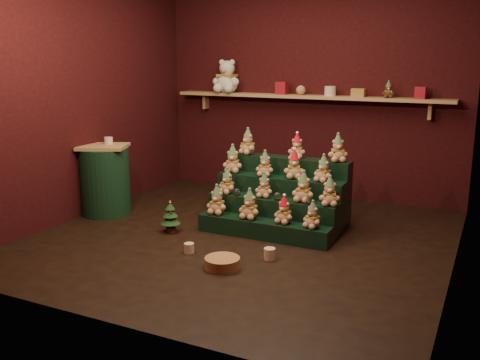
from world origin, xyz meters
The scene contains 41 objects.
ground centered at (0.00, 0.00, 0.00)m, with size 4.00×4.00×0.00m, color black.
back_wall centered at (0.00, 2.05, 1.40)m, with size 4.00×0.10×2.80m, color black.
front_wall centered at (0.00, -2.05, 1.40)m, with size 4.00×0.10×2.80m, color black.
left_wall centered at (-2.05, 0.00, 1.40)m, with size 0.10×4.00×2.80m, color black.
right_wall centered at (2.05, 0.00, 1.40)m, with size 0.10×4.00×2.80m, color black.
back_shelf centered at (0.00, 1.87, 1.29)m, with size 3.60×0.26×0.24m.
riser_tier_front centered at (0.19, 0.10, 0.09)m, with size 1.40×0.22×0.18m, color black.
riser_tier_midfront centered at (0.19, 0.32, 0.18)m, with size 1.40×0.22×0.36m, color black.
riser_tier_midback centered at (0.19, 0.54, 0.27)m, with size 1.40×0.22×0.54m, color black.
riser_tier_back centered at (0.19, 0.76, 0.36)m, with size 1.40×0.22×0.72m, color black.
teddy_0 centered at (-0.34, 0.11, 0.33)m, with size 0.22×0.20×0.31m, color tan, non-canonical shape.
teddy_1 centered at (0.03, 0.11, 0.33)m, with size 0.22×0.20×0.31m, color tan, non-canonical shape.
teddy_2 centered at (0.41, 0.12, 0.32)m, with size 0.20×0.18×0.27m, color tan, non-canonical shape.
teddy_3 centered at (0.71, 0.10, 0.31)m, with size 0.19×0.17×0.26m, color tan, non-canonical shape.
teddy_4 centered at (-0.32, 0.31, 0.50)m, with size 0.20×0.18×0.27m, color tan, non-canonical shape.
teddy_5 centered at (0.10, 0.33, 0.49)m, with size 0.18×0.17×0.26m, color tan, non-canonical shape.
teddy_6 centered at (0.52, 0.34, 0.52)m, with size 0.22×0.20×0.31m, color tan, non-canonical shape.
teddy_7 centered at (0.80, 0.32, 0.51)m, with size 0.21×0.19×0.29m, color tan, non-canonical shape.
teddy_8 centered at (-0.38, 0.54, 0.69)m, with size 0.22×0.19×0.30m, color tan, non-canonical shape.
teddy_9 centered at (0.02, 0.53, 0.68)m, with size 0.19×0.17×0.27m, color tan, non-canonical shape.
teddy_10 centered at (0.34, 0.56, 0.69)m, with size 0.21×0.19×0.30m, color tan, non-canonical shape.
teddy_11 centered at (0.67, 0.54, 0.68)m, with size 0.20×0.18×0.28m, color tan, non-canonical shape.
teddy_12 centered at (-0.29, 0.75, 0.86)m, with size 0.21×0.18×0.29m, color tan, non-canonical shape.
teddy_13 centered at (0.29, 0.77, 0.85)m, with size 0.19×0.17×0.26m, color tan, non-canonical shape.
teddy_14 centered at (0.75, 0.76, 0.87)m, with size 0.21×0.19×0.29m, color tan, non-canonical shape.
snow_globe_a centered at (-0.19, 0.26, 0.40)m, with size 0.06×0.06×0.08m.
snow_globe_b centered at (0.27, 0.26, 0.40)m, with size 0.06×0.06×0.09m.
snow_globe_c centered at (0.61, 0.26, 0.40)m, with size 0.06×0.06×0.08m.
side_table centered at (-1.81, 0.09, 0.40)m, with size 0.66×0.61×0.81m.
table_ornament centered at (-1.81, 0.19, 0.85)m, with size 0.10×0.10×0.08m, color beige.
mini_christmas_tree centered at (-0.75, -0.16, 0.17)m, with size 0.21×0.21×0.35m.
mug_left centered at (-0.26, -0.60, 0.05)m, with size 0.09×0.09×0.09m, color beige.
mug_right centered at (0.48, -0.42, 0.05)m, with size 0.10×0.10×0.10m, color beige.
wicker_basket centered at (0.19, -0.79, 0.05)m, with size 0.31×0.31×0.10m, color #9F7240.
white_bear centered at (-1.11, 1.84, 1.60)m, with size 0.39×0.35×0.55m, color white, non-canonical shape.
brown_bear centered at (1.03, 1.84, 1.42)m, with size 0.14×0.13×0.19m, color #462E17, non-canonical shape.
gift_tin_red_a centered at (-0.32, 1.85, 1.40)m, with size 0.14×0.14×0.16m, color #A61927.
gift_tin_cream centered at (0.32, 1.85, 1.38)m, with size 0.14×0.14×0.12m, color beige.
gift_tin_red_b centered at (1.39, 1.85, 1.39)m, with size 0.12×0.12×0.14m, color #A61927.
shelf_plush_ball centered at (-0.06, 1.85, 1.38)m, with size 0.12×0.12×0.12m, color tan.
scarf_gift_box centered at (0.67, 1.85, 1.37)m, with size 0.16×0.10×0.10m, color orange.
Camera 1 is at (2.24, -4.64, 1.80)m, focal length 40.00 mm.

